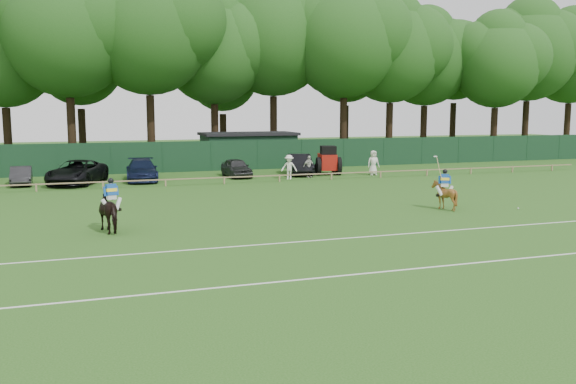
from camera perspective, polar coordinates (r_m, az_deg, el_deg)
name	(u,v)px	position (r m, az deg, el deg)	size (l,w,h in m)	color
ground	(300,236)	(24.80, 1.16, -4.15)	(160.00, 160.00, 0.00)	#1E4C14
horse_dark	(112,211)	(26.61, -16.15, -1.74)	(0.93, 2.05, 1.73)	black
horse_chestnut	(444,195)	(32.23, 14.41, -0.28)	(1.20, 1.35, 1.48)	brown
sedan_grey	(21,176)	(45.01, -23.69, 1.40)	(1.34, 3.83, 1.26)	#2B2B2D
suv_black	(77,172)	(44.20, -19.14, 1.76)	(2.71, 5.88, 1.63)	black
sedan_navy	(142,170)	(44.89, -13.52, 2.00)	(2.15, 5.29, 1.53)	#121A3A
hatch_grey	(236,168)	(46.28, -4.85, 2.28)	(1.66, 4.13, 1.41)	#2F3032
estate_black	(300,164)	(47.87, 1.10, 2.60)	(1.69, 4.84, 1.60)	black
spectator_left	(289,167)	(44.57, 0.10, 2.34)	(1.16, 0.67, 1.79)	white
spectator_mid	(309,167)	(45.79, 1.95, 2.39)	(0.97, 0.40, 1.65)	beige
spectator_right	(373,163)	(47.87, 7.99, 2.72)	(0.94, 0.61, 1.92)	silver
rider_dark	(111,193)	(26.49, -16.20, -0.12)	(0.92, 0.51, 1.41)	silver
rider_chestnut	(445,182)	(32.13, 14.45, 0.95)	(0.89, 0.79, 2.05)	silver
polo_ball	(518,208)	(33.50, 20.73, -1.45)	(0.09, 0.09, 0.09)	silver
pitch_lines	(334,255)	(21.62, 4.36, -5.94)	(60.00, 5.10, 0.01)	silver
pitch_rail	(210,178)	(41.89, -7.33, 1.31)	(62.10, 0.10, 0.50)	#997F5B
perimeter_fence	(187,157)	(50.62, -9.41, 3.29)	(92.08, 0.08, 2.50)	#14351E
utility_shed	(248,149)	(54.81, -3.73, 4.02)	(8.40, 4.40, 3.04)	#14331E
tree_row	(194,163)	(58.92, -8.76, 2.71)	(96.00, 12.00, 21.00)	#26561C
tractor	(328,161)	(48.00, 3.72, 2.92)	(2.35, 3.02, 2.26)	#A3170F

